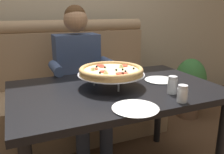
% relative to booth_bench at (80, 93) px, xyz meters
% --- Properties ---
extents(booth_bench, '(1.61, 0.78, 1.13)m').
position_rel_booth_bench_xyz_m(booth_bench, '(0.00, 0.00, 0.00)').
color(booth_bench, '#937556').
rests_on(booth_bench, ground_plane).
extents(dining_table, '(1.35, 0.87, 0.74)m').
position_rel_booth_bench_xyz_m(dining_table, '(0.00, -0.90, 0.25)').
color(dining_table, black).
rests_on(dining_table, ground_plane).
extents(diner_main, '(0.54, 0.64, 1.27)m').
position_rel_booth_bench_xyz_m(diner_main, '(-0.06, -0.27, 0.31)').
color(diner_main, '#2D3342').
rests_on(diner_main, ground_plane).
extents(pizza, '(0.44, 0.44, 0.14)m').
position_rel_booth_bench_xyz_m(pizza, '(-0.02, -0.87, 0.44)').
color(pizza, silver).
rests_on(pizza, dining_table).
extents(shaker_parmesan, '(0.06, 0.06, 0.10)m').
position_rel_booth_bench_xyz_m(shaker_parmesan, '(0.23, -1.28, 0.38)').
color(shaker_parmesan, white).
rests_on(shaker_parmesan, dining_table).
extents(shaker_pepper_flakes, '(0.06, 0.06, 0.11)m').
position_rel_booth_bench_xyz_m(shaker_pepper_flakes, '(0.27, -1.14, 0.38)').
color(shaker_pepper_flakes, white).
rests_on(shaker_pepper_flakes, dining_table).
extents(plate_near_left, '(0.25, 0.25, 0.02)m').
position_rel_booth_bench_xyz_m(plate_near_left, '(-0.05, -1.27, 0.35)').
color(plate_near_left, white).
rests_on(plate_near_left, dining_table).
extents(plate_near_right, '(0.22, 0.22, 0.02)m').
position_rel_booth_bench_xyz_m(plate_near_right, '(0.36, -0.88, 0.35)').
color(plate_near_right, white).
rests_on(plate_near_right, dining_table).
extents(potted_plant, '(0.36, 0.36, 0.70)m').
position_rel_booth_bench_xyz_m(potted_plant, '(1.26, -0.21, -0.01)').
color(potted_plant, brown).
rests_on(potted_plant, ground_plane).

